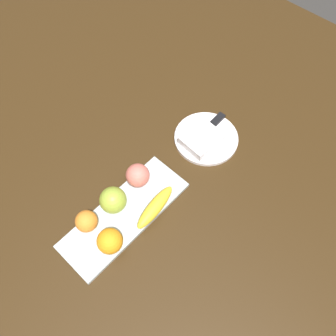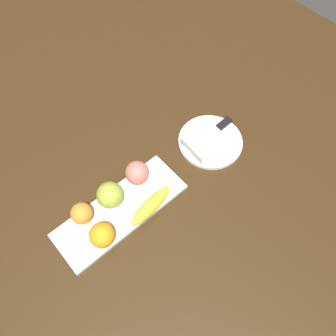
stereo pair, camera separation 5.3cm
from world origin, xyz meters
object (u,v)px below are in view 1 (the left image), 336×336
at_px(apple, 113,200).
at_px(knife, 212,125).
at_px(banana, 155,207).
at_px(orange_near_banana, 86,221).
at_px(orange_near_apple, 110,241).
at_px(dinner_plate, 206,138).
at_px(peach, 138,175).
at_px(folded_napkin, 202,139).
at_px(fruit_tray, 125,215).

bearing_deg(apple, knife, 176.77).
relative_size(apple, banana, 0.49).
relative_size(apple, orange_near_banana, 1.25).
relative_size(apple, orange_near_apple, 1.10).
height_order(dinner_plate, knife, knife).
relative_size(peach, folded_napkin, 0.60).
bearing_deg(orange_near_apple, dinner_plate, -174.74).
bearing_deg(banana, dinner_plate, -176.78).
bearing_deg(orange_near_banana, banana, 147.09).
relative_size(apple, peach, 1.09).
relative_size(orange_near_banana, folded_napkin, 0.52).
bearing_deg(peach, fruit_tray, 24.08).
xyz_separation_m(folded_napkin, knife, (-0.07, -0.02, -0.01)).
distance_m(banana, peach, 0.11).
distance_m(orange_near_apple, knife, 0.51).
height_order(dinner_plate, folded_napkin, folded_napkin).
distance_m(fruit_tray, peach, 0.12).
bearing_deg(banana, orange_near_banana, -40.40).
bearing_deg(apple, peach, -175.95).
distance_m(dinner_plate, knife, 0.05).
height_order(apple, orange_near_apple, apple).
distance_m(orange_near_apple, folded_napkin, 0.43).
distance_m(apple, orange_near_banana, 0.09).
bearing_deg(folded_napkin, dinner_plate, -180.00).
xyz_separation_m(peach, knife, (-0.31, 0.03, -0.03)).
relative_size(fruit_tray, folded_napkin, 3.36).
height_order(banana, orange_near_banana, orange_near_banana).
distance_m(apple, folded_napkin, 0.35).
distance_m(fruit_tray, knife, 0.42).
bearing_deg(peach, folded_napkin, 169.15).
bearing_deg(folded_napkin, orange_near_banana, -6.35).
distance_m(banana, orange_near_apple, 0.16).
height_order(apple, banana, apple).
distance_m(orange_near_banana, peach, 0.20).
bearing_deg(fruit_tray, orange_near_banana, -27.51).
bearing_deg(dinner_plate, apple, -5.94).
bearing_deg(folded_napkin, peach, -10.85).
height_order(banana, knife, banana).
bearing_deg(folded_napkin, banana, 11.71).
bearing_deg(fruit_tray, orange_near_apple, 25.56).
height_order(apple, folded_napkin, apple).
relative_size(banana, orange_near_banana, 2.53).
xyz_separation_m(banana, orange_near_banana, (0.16, -0.11, 0.01)).
distance_m(fruit_tray, folded_napkin, 0.34).
bearing_deg(peach, banana, 71.94).
distance_m(peach, knife, 0.32).
bearing_deg(knife, peach, -7.65).
bearing_deg(knife, dinner_plate, 16.08).
bearing_deg(orange_near_banana, peach, 179.26).
xyz_separation_m(apple, banana, (-0.07, 0.10, -0.02)).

